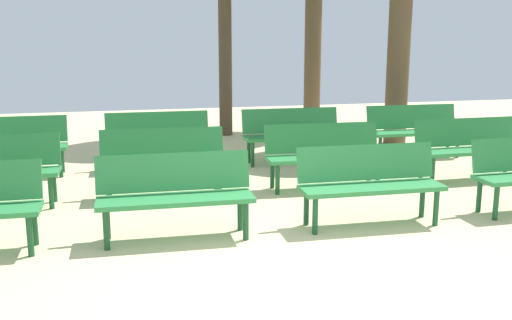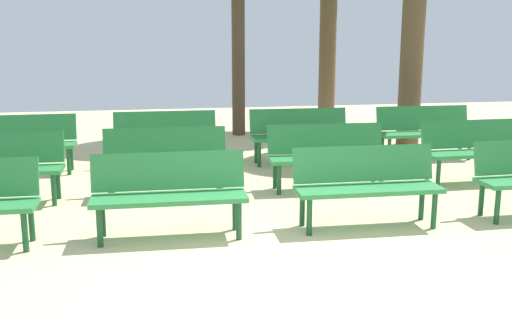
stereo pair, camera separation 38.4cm
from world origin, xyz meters
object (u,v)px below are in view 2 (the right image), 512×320
Objects in this scene: bench_r0_c2 at (366,181)px; bench_r1_c1 at (165,157)px; bench_r1_c3 at (477,147)px; bench_r2_c1 at (165,136)px; bench_r1_c2 at (327,152)px; bench_r0_c1 at (169,190)px; bench_r2_c2 at (300,132)px; bench_r2_c3 at (425,129)px; bench_r2_c0 at (21,140)px.

bench_r0_c2 and bench_r1_c1 have the same top height.
bench_r1_c3 is (4.38, -0.07, 0.00)m from bench_r1_c1.
bench_r0_c2 is 1.00× the size of bench_r2_c1.
bench_r0_c2 is at bearing -36.22° from bench_r1_c1.
bench_r0_c1 is at bearing -141.88° from bench_r1_c2.
bench_r0_c2 and bench_r1_c2 have the same top height.
bench_r1_c1 is at bearing -90.42° from bench_r2_c1.
bench_r1_c1 is 1.00× the size of bench_r2_c2.
bench_r0_c2 is at bearing -89.60° from bench_r2_c2.
bench_r0_c1 is 1.00× the size of bench_r2_c3.
bench_r2_c3 is (4.31, -0.08, 0.00)m from bench_r2_c1.
bench_r2_c0 and bench_r2_c1 have the same top height.
bench_r0_c1 and bench_r0_c2 have the same top height.
bench_r1_c3 and bench_r2_c2 have the same top height.
bench_r2_c2 is (4.31, 0.01, 0.00)m from bench_r2_c0.
bench_r0_c1 is 1.66m from bench_r1_c1.
bench_r2_c3 is (2.15, -0.03, 0.00)m from bench_r2_c2.
bench_r1_c1 is 2.17m from bench_r1_c2.
bench_r0_c1 is 5.40m from bench_r2_c3.
bench_r2_c0 is at bearing 123.92° from bench_r0_c1.
bench_r0_c2 is 3.90m from bench_r2_c3.
bench_r2_c1 is (2.15, 0.05, 0.00)m from bench_r2_c0.
bench_r2_c2 is (2.20, 1.58, 0.00)m from bench_r1_c1.
bench_r1_c1 and bench_r1_c2 have the same top height.
bench_r1_c2 is 1.00× the size of bench_r2_c1.
bench_r0_c1 is 1.00× the size of bench_r1_c1.
bench_r1_c3 is 2.74m from bench_r2_c2.
bench_r1_c2 is 4.59m from bench_r2_c0.
bench_r0_c1 is at bearing -88.42° from bench_r1_c1.
bench_r2_c1 is (0.04, 3.28, 0.00)m from bench_r0_c1.
bench_r2_c3 is at bearing -0.66° from bench_r2_c0.
bench_r2_c2 is (0.05, 3.25, 0.00)m from bench_r0_c2.
bench_r2_c0 is at bearing -178.72° from bench_r2_c2.
bench_r1_c2 is at bearing 178.58° from bench_r1_c3.
bench_r0_c1 is 2.70m from bench_r1_c2.
bench_r2_c2 is (2.20, 3.24, 0.00)m from bench_r0_c1.
bench_r2_c3 is at bearing 37.21° from bench_r0_c1.
bench_r0_c2 is at bearing -123.19° from bench_r2_c3.
bench_r1_c3 is 1.62m from bench_r2_c3.
bench_r1_c1 is 1.00× the size of bench_r2_c1.
bench_r2_c0 is (-6.49, 1.65, 0.00)m from bench_r1_c3.
bench_r2_c3 is at bearing 0.33° from bench_r2_c2.
bench_r1_c3 is (4.38, 1.59, 0.00)m from bench_r0_c1.
bench_r0_c1 and bench_r2_c3 have the same top height.
bench_r2_c3 is (4.35, 1.55, 0.00)m from bench_r1_c1.
bench_r1_c1 and bench_r2_c0 have the same top height.
bench_r0_c2 is 1.61m from bench_r1_c2.
bench_r2_c2 is 2.15m from bench_r2_c3.
bench_r1_c3 is 4.66m from bench_r2_c1.
bench_r1_c2 is at bearing -142.34° from bench_r2_c3.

